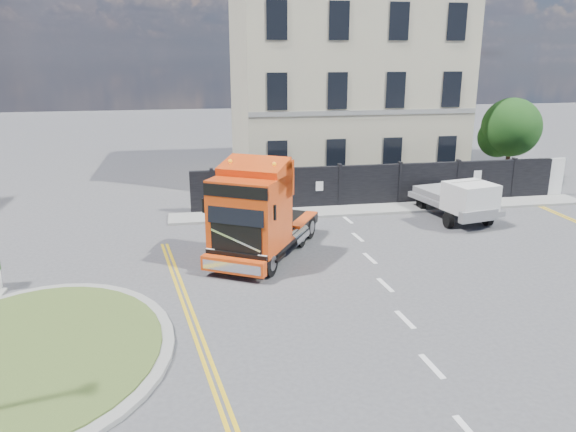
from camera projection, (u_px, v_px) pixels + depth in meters
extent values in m
plane|color=#424244|center=(292.00, 287.00, 17.71)|extent=(120.00, 120.00, 0.00)
cylinder|color=gray|center=(33.00, 354.00, 13.65)|extent=(6.80, 6.80, 0.12)
cylinder|color=#344C1E|center=(32.00, 351.00, 13.63)|extent=(6.20, 6.20, 0.05)
cube|color=black|center=(379.00, 185.00, 26.97)|extent=(18.00, 0.25, 2.00)
cube|color=silver|center=(539.00, 178.00, 28.43)|extent=(2.60, 0.12, 2.00)
cube|color=#B3AB8F|center=(340.00, 82.00, 32.80)|extent=(12.00, 10.00, 11.00)
cylinder|color=#382619|center=(507.00, 163.00, 31.21)|extent=(0.24, 0.24, 2.40)
sphere|color=#0F3413|center=(511.00, 127.00, 30.65)|extent=(3.20, 3.20, 3.20)
sphere|color=#0F3413|center=(498.00, 137.00, 31.11)|extent=(2.20, 2.20, 2.20)
cube|color=gray|center=(385.00, 209.00, 26.38)|extent=(20.00, 1.60, 0.12)
cube|color=black|center=(268.00, 234.00, 20.76)|extent=(4.71, 5.94, 0.40)
cube|color=#D7400F|center=(250.00, 212.00, 19.00)|extent=(3.09, 3.12, 2.49)
cube|color=#D7400F|center=(260.00, 177.00, 19.56)|extent=(2.32, 1.81, 1.25)
cube|color=black|center=(236.00, 211.00, 17.88)|extent=(1.72, 1.03, 0.93)
cube|color=#D7400F|center=(233.00, 266.00, 18.12)|extent=(2.08, 1.39, 0.49)
cylinder|color=black|center=(217.00, 256.00, 19.08)|extent=(0.71, 0.94, 0.93)
cylinder|color=gray|center=(217.00, 256.00, 19.08)|extent=(0.54, 0.60, 0.51)
cylinder|color=black|center=(269.00, 263.00, 18.45)|extent=(0.71, 0.94, 0.93)
cylinder|color=gray|center=(269.00, 263.00, 18.45)|extent=(0.54, 0.60, 0.51)
cylinder|color=black|center=(253.00, 230.00, 21.93)|extent=(0.71, 0.94, 0.93)
cylinder|color=gray|center=(253.00, 230.00, 21.93)|extent=(0.54, 0.60, 0.51)
cylinder|color=black|center=(300.00, 235.00, 21.30)|extent=(0.71, 0.94, 0.93)
cylinder|color=gray|center=(300.00, 235.00, 21.30)|extent=(0.54, 0.60, 0.51)
cylinder|color=black|center=(264.00, 222.00, 22.89)|extent=(0.71, 0.94, 0.93)
cylinder|color=gray|center=(264.00, 222.00, 22.89)|extent=(0.54, 0.60, 0.51)
cylinder|color=black|center=(309.00, 227.00, 22.27)|extent=(0.71, 0.94, 0.93)
cylinder|color=gray|center=(309.00, 227.00, 22.27)|extent=(0.54, 0.60, 0.51)
cube|color=slate|center=(453.00, 203.00, 25.02)|extent=(2.66, 4.79, 0.24)
cube|color=silver|center=(470.00, 198.00, 23.52)|extent=(2.09, 2.02, 1.22)
cylinder|color=black|center=(448.00, 220.00, 23.63)|extent=(0.24, 0.66, 0.66)
cylinder|color=black|center=(488.00, 218.00, 23.94)|extent=(0.24, 0.66, 0.66)
cylinder|color=black|center=(421.00, 203.00, 26.30)|extent=(0.24, 0.66, 0.66)
cylinder|color=black|center=(457.00, 201.00, 26.60)|extent=(0.24, 0.66, 0.66)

